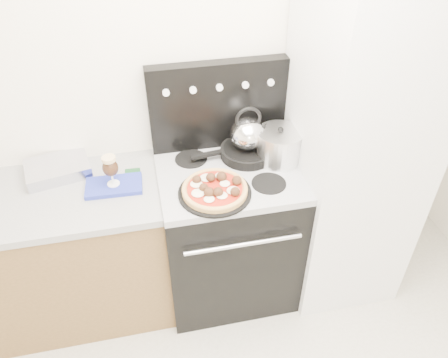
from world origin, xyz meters
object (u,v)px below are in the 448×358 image
object	(u,v)px
pizza	(215,188)
base_cabinet	(38,262)
stove_body	(228,234)
skillet	(247,152)
stock_pot	(279,147)
oven_mitt	(114,186)
tea_kettle	(248,132)
beer_glass	(111,171)
pizza_pan	(215,193)
fridge	(353,153)

from	to	relation	value
pizza	base_cabinet	bearing A→B (deg)	169.01
base_cabinet	stove_body	xyz separation A→B (m)	(1.10, -0.02, 0.01)
skillet	stock_pot	world-z (taller)	stock_pot
oven_mitt	tea_kettle	size ratio (longest dim) A/B	1.34
base_cabinet	tea_kettle	world-z (taller)	tea_kettle
skillet	stock_pot	xyz separation A→B (m)	(0.16, -0.07, 0.06)
pizza	skillet	world-z (taller)	pizza
oven_mitt	beer_glass	xyz separation A→B (m)	(0.00, 0.00, 0.10)
oven_mitt	pizza_pan	world-z (taller)	pizza_pan
stove_body	beer_glass	xyz separation A→B (m)	(-0.60, 0.01, 0.57)
pizza	tea_kettle	size ratio (longest dim) A/B	1.54
fridge	stock_pot	size ratio (longest dim) A/B	7.95
base_cabinet	pizza_pan	xyz separation A→B (m)	(1.00, -0.19, 0.50)
base_cabinet	beer_glass	xyz separation A→B (m)	(0.50, -0.01, 0.58)
skillet	stock_pot	bearing A→B (deg)	-24.90
pizza_pan	tea_kettle	distance (m)	0.40
base_cabinet	skillet	world-z (taller)	skillet
beer_glass	stock_pot	bearing A→B (deg)	2.07
fridge	tea_kettle	xyz separation A→B (m)	(-0.57, 0.14, 0.13)
beer_glass	oven_mitt	bearing A→B (deg)	0.00
beer_glass	skillet	bearing A→B (deg)	8.18
stove_body	tea_kettle	distance (m)	0.66
stove_body	stock_pot	distance (m)	0.64
beer_glass	pizza	distance (m)	0.53
pizza	stock_pot	bearing A→B (deg)	27.95
pizza_pan	fridge	bearing A→B (deg)	10.06
pizza_pan	stove_body	bearing A→B (deg)	57.25
stove_body	oven_mitt	size ratio (longest dim) A/B	3.07
base_cabinet	beer_glass	size ratio (longest dim) A/B	8.36
skillet	stock_pot	distance (m)	0.18
stock_pot	oven_mitt	bearing A→B (deg)	-177.93
fridge	oven_mitt	bearing A→B (deg)	178.43
beer_glass	stock_pot	distance (m)	0.90
skillet	stove_body	bearing A→B (deg)	-138.54
stock_pot	stove_body	bearing A→B (deg)	-171.57
oven_mitt	tea_kettle	bearing A→B (deg)	8.18
stove_body	pizza_pan	xyz separation A→B (m)	(-0.11, -0.17, 0.49)
stove_body	tea_kettle	xyz separation A→B (m)	(0.13, 0.12, 0.64)
base_cabinet	tea_kettle	size ratio (longest dim) A/B	6.80
tea_kettle	stock_pot	size ratio (longest dim) A/B	0.89
skillet	pizza	bearing A→B (deg)	-130.14
skillet	tea_kettle	size ratio (longest dim) A/B	1.40
fridge	base_cabinet	bearing A→B (deg)	178.41
base_cabinet	fridge	size ratio (longest dim) A/B	0.76
oven_mitt	pizza	world-z (taller)	pizza
beer_glass	stove_body	bearing A→B (deg)	-1.02
fridge	skillet	world-z (taller)	fridge
skillet	oven_mitt	bearing A→B (deg)	-171.82
oven_mitt	stock_pot	size ratio (longest dim) A/B	1.20
beer_glass	fridge	bearing A→B (deg)	-1.57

